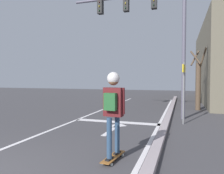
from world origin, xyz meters
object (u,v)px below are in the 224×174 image
(skateboard, at_px, (113,157))
(street_sign_post, at_px, (184,84))
(skater, at_px, (113,102))
(traffic_signal_mast, at_px, (150,21))
(roadside_tree, at_px, (198,83))

(skateboard, bearing_deg, street_sign_post, 71.53)
(skater, bearing_deg, traffic_signal_mast, 90.16)
(skateboard, bearing_deg, traffic_signal_mast, 90.18)
(street_sign_post, distance_m, roadside_tree, 4.25)
(street_sign_post, relative_size, roadside_tree, 0.69)
(skateboard, height_order, roadside_tree, roadside_tree)
(skateboard, bearing_deg, roadside_tree, 75.32)
(street_sign_post, xyz_separation_m, roadside_tree, (0.78, 4.18, -0.05))
(roadside_tree, bearing_deg, street_sign_post, -100.62)
(skater, bearing_deg, roadside_tree, 75.33)
(skater, relative_size, traffic_signal_mast, 0.30)
(skater, xyz_separation_m, traffic_signal_mast, (-0.02, 5.44, 3.04))
(traffic_signal_mast, bearing_deg, skateboard, -89.82)
(skateboard, relative_size, skater, 0.49)
(skateboard, distance_m, street_sign_post, 4.79)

